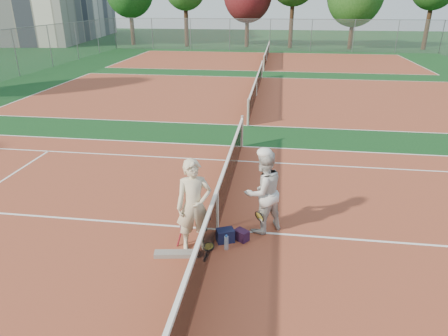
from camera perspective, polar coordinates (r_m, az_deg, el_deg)
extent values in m
plane|color=#0F3816|center=(8.94, -0.92, -8.78)|extent=(130.00, 130.00, 0.00)
cube|color=brown|center=(8.94, -0.92, -8.77)|extent=(23.77, 10.97, 0.01)
cube|color=brown|center=(21.56, 4.64, 10.24)|extent=(23.77, 10.97, 0.01)
cube|color=brown|center=(34.85, 6.10, 15.02)|extent=(23.77, 10.97, 0.01)
imported|color=beige|center=(7.88, -4.32, -5.40)|extent=(0.82, 0.67, 1.93)
imported|color=silver|center=(8.53, 5.59, -3.41)|extent=(1.14, 1.11, 1.86)
cube|color=black|center=(8.47, 0.18, -9.62)|extent=(0.43, 0.37, 0.28)
cube|color=black|center=(8.53, 2.53, -9.57)|extent=(0.35, 0.33, 0.23)
cube|color=slate|center=(8.15, -6.86, -12.08)|extent=(0.88, 0.33, 0.09)
cylinder|color=silver|center=(8.22, 0.33, -10.66)|extent=(0.09, 0.09, 0.30)
cylinder|color=#382314|center=(48.17, -13.03, 19.54)|extent=(0.44, 0.44, 4.69)
cylinder|color=#382314|center=(45.67, -5.42, 20.01)|extent=(0.44, 0.44, 4.97)
cylinder|color=#382314|center=(45.25, 3.31, 19.60)|extent=(0.44, 0.44, 4.28)
cylinder|color=#382314|center=(44.67, 9.62, 20.14)|extent=(0.44, 0.44, 5.58)
cylinder|color=#382314|center=(44.96, 17.79, 18.60)|extent=(0.44, 0.44, 4.27)
cylinder|color=#382314|center=(47.21, 27.10, 17.93)|extent=(0.44, 0.44, 5.09)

